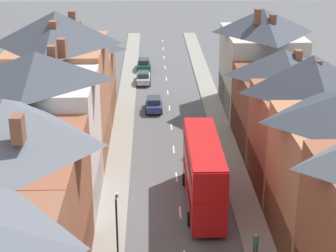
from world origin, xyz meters
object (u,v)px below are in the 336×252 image
Objects in this scene: street_lamp at (117,231)px; car_parked_right_a at (144,64)px; pedestrian_mid_left at (256,243)px; car_near_blue at (143,77)px; double_decker_bus_lead at (203,171)px; car_mid_black at (154,104)px.

car_parked_right_a is at bearing 88.64° from street_lamp.
car_parked_right_a is at bearing 99.42° from pedestrian_mid_left.
pedestrian_mid_left reaches higher than car_near_blue.
double_decker_bus_lead is at bearing 111.53° from pedestrian_mid_left.
double_decker_bus_lead reaches higher than car_near_blue.
car_parked_right_a reaches higher than car_near_blue.
car_mid_black is at bearing 85.48° from street_lamp.
pedestrian_mid_left is (7.73, -40.07, 0.23)m from car_near_blue.
car_parked_right_a is at bearing 90.00° from car_near_blue.
car_near_blue is at bearing 96.81° from car_mid_black.
street_lamp reaches higher than car_mid_black.
car_mid_black is (1.30, -17.40, -0.04)m from car_parked_right_a.
street_lamp is at bearing -91.36° from car_parked_right_a.
car_mid_black is (1.30, -10.89, 0.01)m from car_near_blue.
double_decker_bus_lead reaches higher than pedestrian_mid_left.
car_parked_right_a reaches higher than car_mid_black.
car_near_blue is 2.71× the size of pedestrian_mid_left.
car_mid_black is at bearing -83.19° from car_near_blue.
car_parked_right_a is at bearing 94.27° from car_mid_black.
double_decker_bus_lead is 2.51× the size of car_parked_right_a.
car_near_blue is 0.79× the size of street_lamp.
car_mid_black is 0.75× the size of street_lamp.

